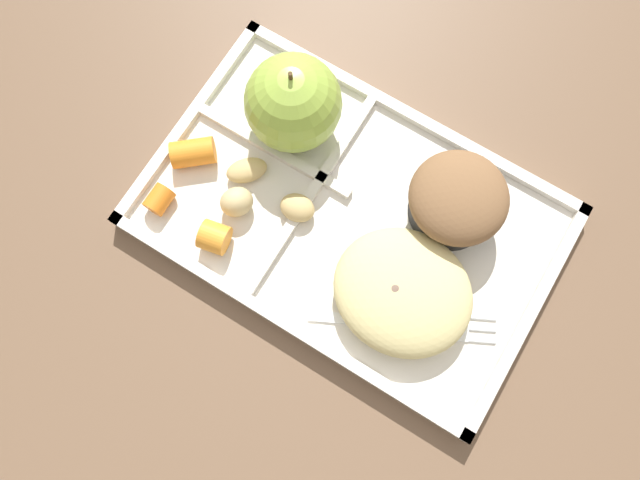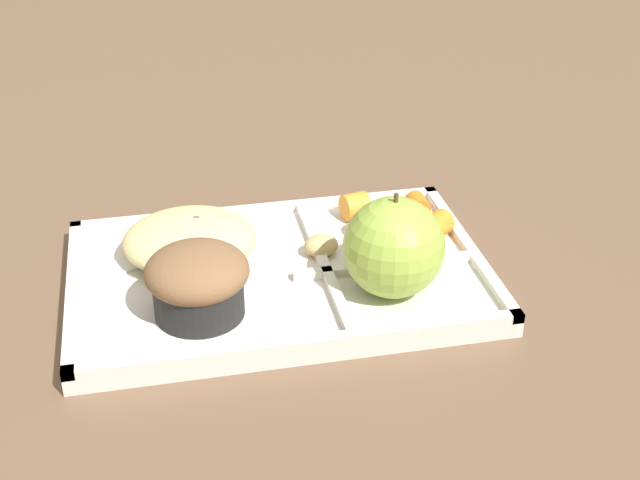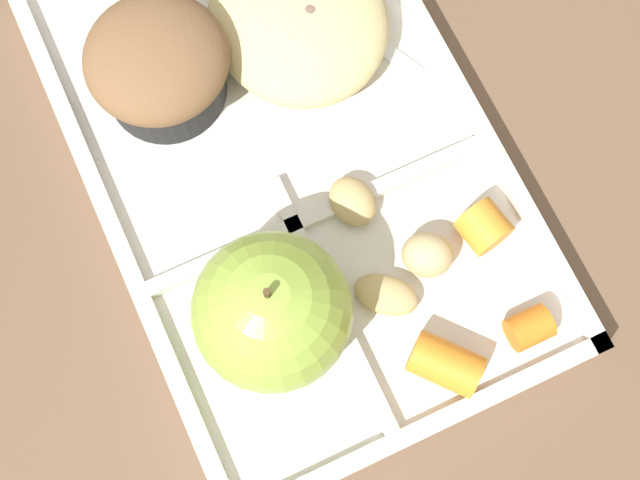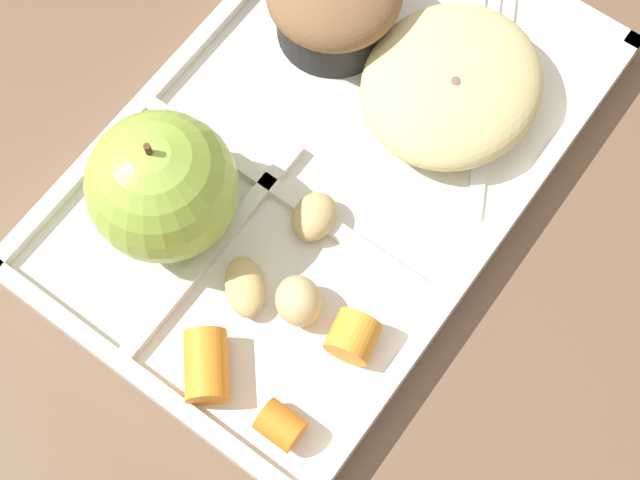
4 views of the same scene
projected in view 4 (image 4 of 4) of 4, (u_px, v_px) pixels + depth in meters
ground at (328, 162)px, 0.57m from camera, size 6.00×6.00×0.00m
lunch_tray at (327, 158)px, 0.56m from camera, size 0.35×0.23×0.02m
green_apple at (162, 187)px, 0.50m from camera, size 0.08×0.08×0.09m
bran_muffin at (334, 1)px, 0.56m from camera, size 0.08×0.08×0.06m
carrot_slice_edge at (281, 425)px, 0.49m from camera, size 0.02×0.02×0.02m
carrot_slice_back at (353, 337)px, 0.50m from camera, size 0.03×0.03×0.03m
carrot_slice_diagonal at (206, 366)px, 0.50m from camera, size 0.04×0.04×0.02m
potato_chunk_large at (298, 301)px, 0.51m from camera, size 0.04×0.04×0.03m
potato_chunk_golden at (314, 217)px, 0.53m from camera, size 0.03×0.03×0.02m
potato_chunk_corner at (245, 287)px, 0.52m from camera, size 0.04×0.04×0.02m
egg_noodle_pile at (452, 85)px, 0.55m from camera, size 0.12×0.10×0.04m
meatball_side at (460, 88)px, 0.55m from camera, size 0.03×0.03×0.03m
meatball_front at (442, 109)px, 0.55m from camera, size 0.03×0.03×0.03m
meatball_back at (442, 77)px, 0.56m from camera, size 0.03×0.03×0.03m
meatball_center at (452, 96)px, 0.55m from camera, size 0.04×0.04×0.04m
plastic_fork at (489, 85)px, 0.57m from camera, size 0.15×0.08×0.00m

